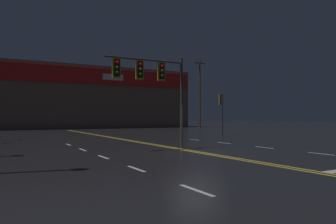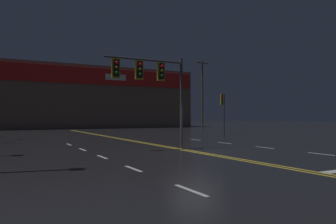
# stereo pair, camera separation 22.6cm
# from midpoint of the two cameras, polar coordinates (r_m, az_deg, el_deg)

# --- Properties ---
(ground_plane) EXTENTS (200.00, 200.00, 0.00)m
(ground_plane) POSITION_cam_midpoint_polar(r_m,az_deg,el_deg) (16.33, 4.30, -6.90)
(ground_plane) COLOR black
(road_markings) EXTENTS (13.82, 60.00, 0.01)m
(road_markings) POSITION_cam_midpoint_polar(r_m,az_deg,el_deg) (15.77, 9.44, -7.09)
(road_markings) COLOR gold
(road_markings) RESTS_ON ground
(traffic_signal_median) EXTENTS (4.41, 0.36, 4.91)m
(traffic_signal_median) POSITION_cam_midpoint_polar(r_m,az_deg,el_deg) (17.02, -3.62, 6.24)
(traffic_signal_median) COLOR #38383D
(traffic_signal_median) RESTS_ON ground
(traffic_signal_corner_northeast) EXTENTS (0.42, 0.36, 3.80)m
(traffic_signal_corner_northeast) POSITION_cam_midpoint_polar(r_m,az_deg,el_deg) (29.90, 9.10, 1.19)
(traffic_signal_corner_northeast) COLOR #38383D
(traffic_signal_corner_northeast) RESTS_ON ground
(building_backdrop) EXTENTS (41.21, 10.23, 9.36)m
(building_backdrop) POSITION_cam_midpoint_polar(r_m,az_deg,el_deg) (53.14, -18.88, 2.38)
(building_backdrop) COLOR brown
(building_backdrop) RESTS_ON ground
(utility_pole_row) EXTENTS (46.61, 0.26, 12.43)m
(utility_pole_row) POSITION_cam_midpoint_polar(r_m,az_deg,el_deg) (45.89, -19.55, 4.70)
(utility_pole_row) COLOR #4C3828
(utility_pole_row) RESTS_ON ground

